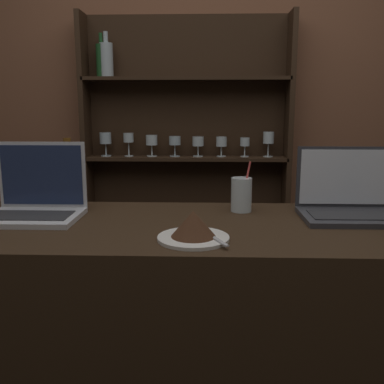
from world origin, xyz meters
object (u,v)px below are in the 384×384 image
object	(u,v)px
laptop_far	(349,202)
cake_plate	(193,227)
laptop_near	(36,201)
wine_bottle_amber	(69,181)
water_glass	(241,195)

from	to	relation	value
laptop_far	cake_plate	distance (m)	0.60
laptop_near	laptop_far	xyz separation A→B (m)	(1.09, 0.04, -0.01)
laptop_near	laptop_far	size ratio (longest dim) A/B	0.94
laptop_far	cake_plate	bearing A→B (deg)	-151.93
laptop_far	cake_plate	world-z (taller)	laptop_far
laptop_near	cake_plate	bearing A→B (deg)	-23.63
laptop_far	wine_bottle_amber	xyz separation A→B (m)	(-1.02, 0.11, 0.05)
cake_plate	water_glass	bearing A→B (deg)	64.92
laptop_near	cake_plate	world-z (taller)	laptop_near
cake_plate	water_glass	size ratio (longest dim) A/B	1.13
laptop_far	cake_plate	size ratio (longest dim) A/B	1.62
cake_plate	wine_bottle_amber	distance (m)	0.63
laptop_far	laptop_near	bearing A→B (deg)	-177.83
water_glass	cake_plate	bearing A→B (deg)	-115.08
cake_plate	wine_bottle_amber	world-z (taller)	wine_bottle_amber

